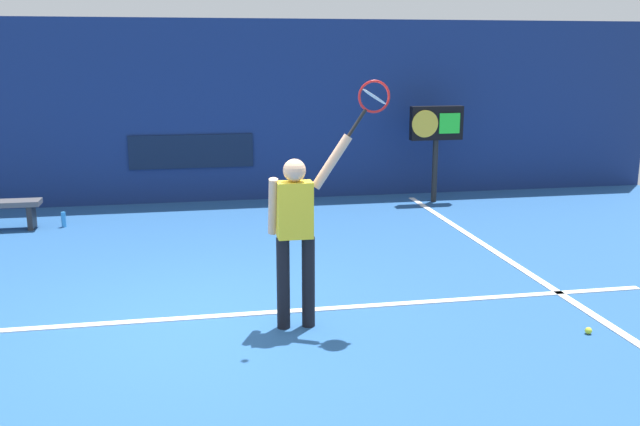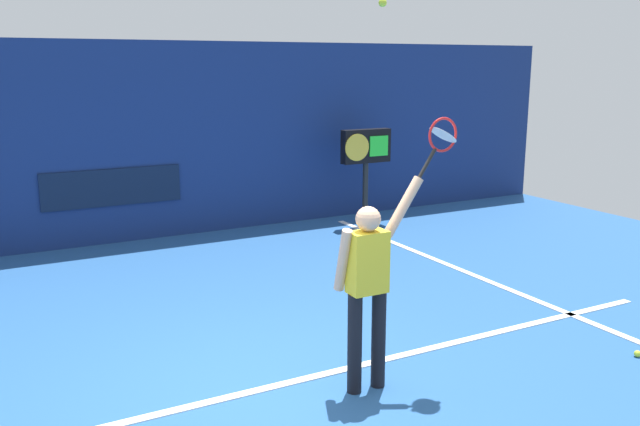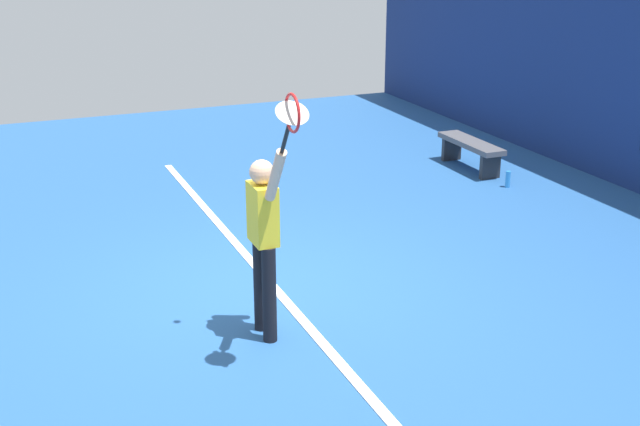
{
  "view_description": "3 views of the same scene",
  "coord_description": "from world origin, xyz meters",
  "px_view_note": "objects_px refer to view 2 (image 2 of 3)",
  "views": [
    {
      "loc": [
        -0.07,
        -6.85,
        2.68
      ],
      "look_at": [
        1.28,
        0.28,
        1.01
      ],
      "focal_mm": 39.61,
      "sensor_mm": 36.0,
      "label": 1
    },
    {
      "loc": [
        -2.1,
        -5.08,
        2.88
      ],
      "look_at": [
        0.74,
        0.22,
        1.54
      ],
      "focal_mm": 37.9,
      "sensor_mm": 36.0,
      "label": 2
    },
    {
      "loc": [
        7.49,
        -2.51,
        3.65
      ],
      "look_at": [
        1.02,
        0.18,
        1.17
      ],
      "focal_mm": 46.47,
      "sensor_mm": 36.0,
      "label": 3
    }
  ],
  "objects_px": {
    "tennis_player": "(368,282)",
    "scoreboard_clock": "(366,151)",
    "tennis_racket": "(441,138)",
    "tennis_ball": "(383,3)",
    "spare_ball": "(637,354)"
  },
  "relations": [
    {
      "from": "tennis_player",
      "to": "scoreboard_clock",
      "type": "height_order",
      "value": "tennis_player"
    },
    {
      "from": "tennis_racket",
      "to": "tennis_ball",
      "type": "distance_m",
      "value": 1.28
    },
    {
      "from": "tennis_racket",
      "to": "tennis_ball",
      "type": "height_order",
      "value": "tennis_ball"
    },
    {
      "from": "tennis_player",
      "to": "tennis_ball",
      "type": "height_order",
      "value": "tennis_ball"
    },
    {
      "from": "tennis_racket",
      "to": "tennis_player",
      "type": "bearing_deg",
      "value": 179.67
    },
    {
      "from": "tennis_racket",
      "to": "scoreboard_clock",
      "type": "xyz_separation_m",
      "value": [
        2.64,
        5.47,
        -0.88
      ]
    },
    {
      "from": "tennis_player",
      "to": "scoreboard_clock",
      "type": "bearing_deg",
      "value": 58.23
    },
    {
      "from": "tennis_player",
      "to": "spare_ball",
      "type": "distance_m",
      "value": 3.01
    },
    {
      "from": "tennis_player",
      "to": "tennis_racket",
      "type": "relative_size",
      "value": 3.21
    },
    {
      "from": "tennis_player",
      "to": "spare_ball",
      "type": "xyz_separation_m",
      "value": [
        2.76,
        -0.72,
        -0.97
      ]
    },
    {
      "from": "tennis_ball",
      "to": "scoreboard_clock",
      "type": "height_order",
      "value": "tennis_ball"
    },
    {
      "from": "tennis_racket",
      "to": "scoreboard_clock",
      "type": "relative_size",
      "value": 0.35
    },
    {
      "from": "tennis_racket",
      "to": "spare_ball",
      "type": "height_order",
      "value": "tennis_racket"
    },
    {
      "from": "tennis_player",
      "to": "tennis_ball",
      "type": "bearing_deg",
      "value": 24.85
    },
    {
      "from": "spare_ball",
      "to": "tennis_player",
      "type": "bearing_deg",
      "value": 165.41
    }
  ]
}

